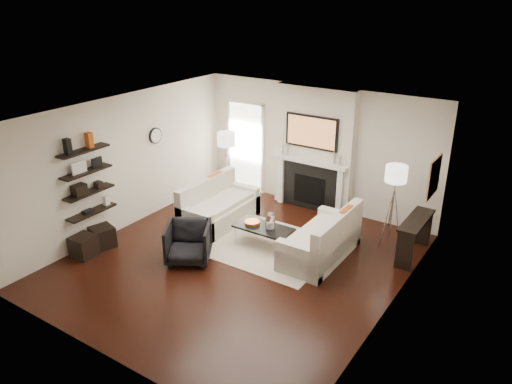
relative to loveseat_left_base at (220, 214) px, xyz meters
The scene contains 71 objects.
room_envelope 1.98m from the loveseat_left_base, 41.42° to the right, with size 6.00×6.00×6.00m.
chimney_breast 2.45m from the loveseat_left_base, 55.98° to the left, with size 1.80×0.25×2.70m, color silver.
fireplace_surround 2.09m from the loveseat_left_base, 53.88° to the left, with size 1.30×0.02×1.04m, color black.
firebox 2.07m from the loveseat_left_base, 53.80° to the left, with size 0.75×0.02×0.65m, color black.
mantel_pilaster_l 1.74m from the loveseat_left_base, 73.13° to the left, with size 0.12×0.08×1.10m, color white.
mantel_pilaster_r 2.56m from the loveseat_left_base, 40.21° to the left, with size 0.12×0.08×1.10m, color white.
mantel_shelf 2.22m from the loveseat_left_base, 53.04° to the left, with size 1.70×0.18×0.07m, color white.
tv_body 2.58m from the loveseat_left_base, 53.47° to the left, with size 1.20×0.06×0.70m, color black.
tv_screen 2.56m from the loveseat_left_base, 52.92° to the left, with size 1.10×0.01×0.62m, color #BF723F.
candlestick_l_tall 2.07m from the loveseat_left_base, 67.72° to the left, with size 0.04×0.04×0.30m, color silver.
candlestick_l_short 2.02m from the loveseat_left_base, 71.75° to the left, with size 0.04×0.04×0.24m, color silver.
candlestick_r_tall 2.64m from the loveseat_left_base, 42.64° to the left, with size 0.04×0.04×0.30m, color silver.
candlestick_r_short 2.72m from the loveseat_left_base, 40.63° to the left, with size 0.04×0.04×0.24m, color silver.
hallway_panel 2.18m from the loveseat_left_base, 108.38° to the left, with size 0.90×0.02×2.10m, color white.
door_trim_l 2.35m from the loveseat_left_base, 120.55° to the left, with size 0.06×0.06×2.16m, color white.
door_trim_r 2.07m from the loveseat_left_base, 94.65° to the left, with size 0.06×0.06×2.16m, color white.
door_trim_top 2.77m from the loveseat_left_base, 108.56° to the left, with size 1.02×0.06×0.06m, color white.
rug 1.33m from the loveseat_left_base, 12.38° to the right, with size 2.60×2.00×0.01m, color beige.
loveseat_left_base is the anchor object (origin of this frame).
loveseat_left_back 0.46m from the loveseat_left_base, behind, with size 0.18×1.80×0.80m, color beige.
loveseat_left_arm_n 0.81m from the loveseat_left_base, 90.00° to the right, with size 0.85×0.18×0.60m, color beige.
loveseat_left_arm_s 0.81m from the loveseat_left_base, 90.00° to the left, with size 0.85×0.18×0.60m, color beige.
loveseat_left_cushion 0.26m from the loveseat_left_base, ahead, with size 0.63×1.44×0.10m, color beige.
pillow_left_orange 0.69m from the loveseat_left_base, 138.15° to the left, with size 0.10×0.42×0.42m, color #A64914.
pillow_left_charcoal 0.68m from the loveseat_left_base, 138.15° to the right, with size 0.10×0.40×0.40m, color black.
loveseat_right_base 2.38m from the loveseat_left_base, ahead, with size 0.85×1.80×0.42m, color beige.
loveseat_right_back 2.73m from the loveseat_left_base, ahead, with size 0.18×1.80×0.80m, color beige.
loveseat_right_arm_n 2.55m from the loveseat_left_base, 21.23° to the right, with size 0.85×0.18×0.60m, color beige.
loveseat_right_arm_s 2.47m from the loveseat_left_base, 16.40° to the left, with size 0.85×0.18×0.60m, color beige.
loveseat_right_cushion 2.34m from the loveseat_left_base, ahead, with size 0.63×1.44×0.10m, color beige.
pillow_right_orange 2.76m from the loveseat_left_base, ahead, with size 0.10×0.42×0.42m, color #A64914.
pillow_right_charcoal 2.79m from the loveseat_left_base, ahead, with size 0.10×0.40×0.40m, color black.
coffee_table 1.37m from the loveseat_left_base, 15.16° to the right, with size 1.10×0.55×0.04m, color black.
coffee_leg_nw 0.99m from the loveseat_left_base, 35.45° to the right, with size 0.02×0.02×0.38m, color silver.
coffee_leg_ne 1.89m from the loveseat_left_base, 17.63° to the right, with size 0.02×0.02×0.38m, color silver.
coffee_leg_sw 0.82m from the loveseat_left_base, ahead, with size 0.02×0.02×0.38m, color silver.
coffee_leg_se 1.81m from the loveseat_left_base, ahead, with size 0.02×0.02×0.38m, color silver.
hurricane_glass 1.54m from the loveseat_left_base, 13.66° to the right, with size 0.18×0.18×0.32m, color white.
hurricane_candle 1.53m from the loveseat_left_base, 13.66° to the right, with size 0.09×0.09×0.14m, color white.
copper_bowl 1.14m from the loveseat_left_base, 18.53° to the right, with size 0.29×0.29×0.05m, color #C37020.
armchair 1.60m from the loveseat_left_base, 73.42° to the right, with size 0.76×0.71×0.78m, color black.
lamp_left_post 1.35m from the loveseat_left_base, 119.44° to the left, with size 0.02×0.02×1.20m, color silver.
lamp_left_shade 1.79m from the loveseat_left_base, 119.44° to the left, with size 0.40×0.40×0.30m, color white.
lamp_left_leg_a 1.30m from the loveseat_left_base, 115.01° to the left, with size 0.02×0.02×1.25m, color silver.
lamp_left_leg_b 1.45m from the loveseat_left_base, 119.49° to the left, with size 0.02×0.02×1.25m, color silver.
lamp_left_leg_c 1.30m from the loveseat_left_base, 123.84° to the left, with size 0.02×0.02×1.25m, color silver.
lamp_right_post 3.45m from the loveseat_left_base, 17.85° to the left, with size 0.02×0.02×1.20m, color silver.
lamp_right_shade 3.65m from the loveseat_left_base, 17.85° to the left, with size 0.40×0.40×0.30m, color white.
lamp_right_leg_a 3.56m from the loveseat_left_base, 17.30° to the left, with size 0.02×0.02×1.25m, color silver.
lamp_right_leg_b 3.43m from the loveseat_left_base, 19.66° to the left, with size 0.02×0.02×1.25m, color silver.
lamp_right_leg_c 3.37m from the loveseat_left_base, 16.59° to the left, with size 0.02×0.02×1.25m, color silver.
console_top 3.92m from the loveseat_left_base, 12.78° to the left, with size 0.35×1.20×0.04m, color black.
console_leg_n 3.80m from the loveseat_left_base, ahead, with size 0.30×0.04×0.71m, color black.
console_leg_s 4.04m from the loveseat_left_base, 20.41° to the left, with size 0.30×0.04×0.71m, color black.
wall_art 4.28m from the loveseat_left_base, 13.90° to the left, with size 0.03×0.70×0.70m, color tan.
shelf_bottom 2.55m from the loveseat_left_base, 124.10° to the right, with size 0.25×1.00×0.04m, color black.
shelf_lower 2.66m from the loveseat_left_base, 124.10° to the right, with size 0.25×1.00×0.04m, color black.
shelf_upper 2.82m from the loveseat_left_base, 124.10° to the right, with size 0.25×1.00×0.04m, color black.
shelf_top 3.02m from the loveseat_left_base, 124.10° to the right, with size 0.25×1.00×0.04m, color black.
decor_magfile_a 3.32m from the loveseat_left_base, 120.53° to the right, with size 0.12×0.10×0.28m, color black.
decor_magfile_b 3.01m from the loveseat_left_base, 126.17° to the right, with size 0.12×0.10×0.28m, color #A64914.
decor_frame_a 2.98m from the loveseat_left_base, 122.38° to the right, with size 0.04×0.30×0.22m, color white.
decor_frame_b 2.69m from the loveseat_left_base, 127.69° to the right, with size 0.04×0.22×0.18m, color black.
decor_wine_rack 2.86m from the loveseat_left_base, 121.65° to the right, with size 0.18×0.25×0.20m, color black.
decor_box_small 2.51m from the loveseat_left_base, 127.20° to the right, with size 0.15×0.12×0.12m, color black.
decor_books 2.63m from the loveseat_left_base, 123.07° to the right, with size 0.14×0.20×0.05m, color black.
decor_box_tall 2.30m from the loveseat_left_base, 129.29° to the right, with size 0.10×0.10×0.18m, color white.
clock_rim 2.13m from the loveseat_left_base, behind, with size 0.34×0.34×0.04m, color black.
clock_face 2.11m from the loveseat_left_base, behind, with size 0.29×0.29×0.01m, color white.
ottoman_near 2.38m from the loveseat_left_base, 121.74° to the right, with size 0.40×0.40×0.40m, color black.
ottoman_far 2.76m from the loveseat_left_base, 116.98° to the right, with size 0.40×0.40×0.40m, color black.
Camera 1 is at (4.60, -6.36, 4.62)m, focal length 35.00 mm.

